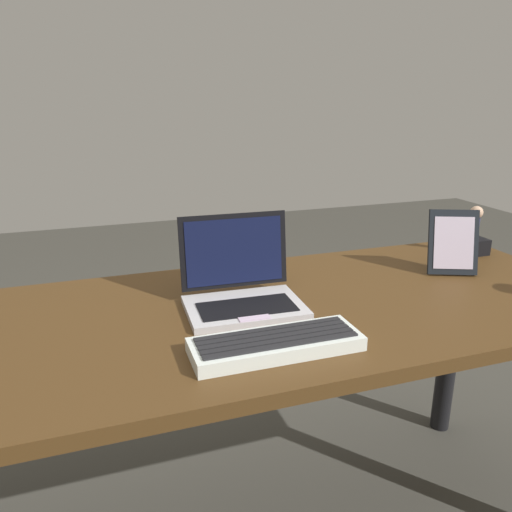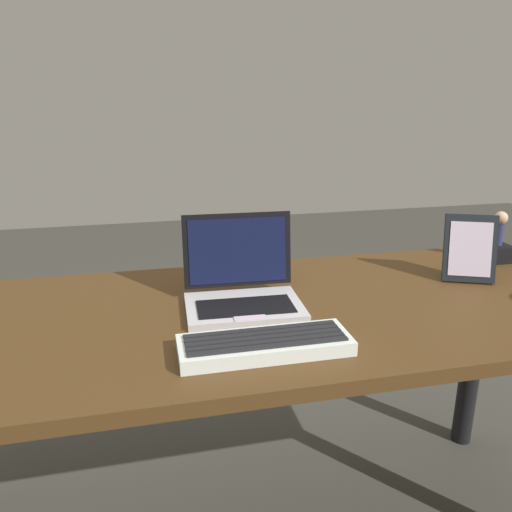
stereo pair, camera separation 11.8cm
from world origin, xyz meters
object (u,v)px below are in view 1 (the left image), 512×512
photo_frame (453,243)px  laptop_front (242,290)px  external_keyboard (276,344)px  figurine (476,219)px  figurine_stand (472,246)px

photo_frame → laptop_front: bearing=-176.9°
external_keyboard → figurine: figurine is taller
figurine → figurine_stand: bearing=0.0°
laptop_front → photo_frame: bearing=3.1°
laptop_front → photo_frame: laptop_front is taller
figurine_stand → figurine: figurine is taller
external_keyboard → figurine_stand: bearing=25.8°
laptop_front → photo_frame: size_ratio=1.55×
external_keyboard → figurine: size_ratio=3.30×
laptop_front → figurine_stand: size_ratio=3.54×
figurine_stand → laptop_front: bearing=-168.6°
laptop_front → figurine: laptop_front is taller
laptop_front → external_keyboard: bearing=-90.4°
figurine_stand → photo_frame: bearing=-145.4°
laptop_front → figurine: (0.84, 0.17, 0.07)m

